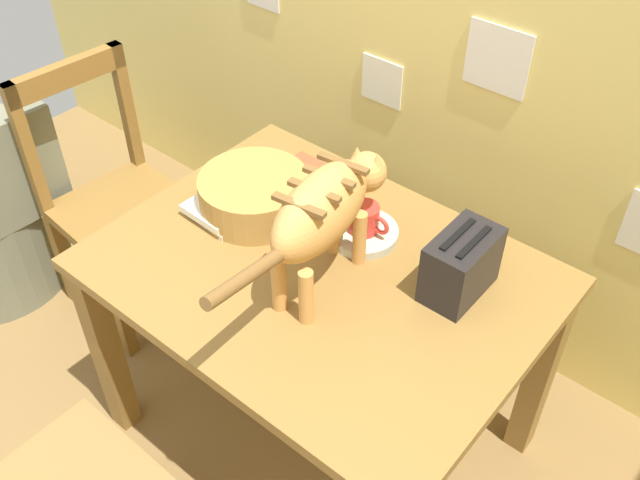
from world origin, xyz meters
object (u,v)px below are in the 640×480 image
at_px(cat, 325,210).
at_px(saucer_bowl, 363,233).
at_px(magazine, 309,187).
at_px(wooden_chair_near, 117,201).
at_px(toaster, 461,265).
at_px(coffee_mug, 365,219).
at_px(dining_table, 320,294).
at_px(wicker_basket, 254,194).
at_px(book_stack, 217,213).

bearing_deg(cat, saucer_bowl, 90.00).
distance_m(magazine, wooden_chair_near, 0.79).
relative_size(magazine, toaster, 1.41).
distance_m(coffee_mug, magazine, 0.27).
xyz_separation_m(dining_table, saucer_bowl, (0.01, 0.17, 0.11)).
height_order(cat, wicker_basket, cat).
bearing_deg(magazine, wicker_basket, -103.66).
xyz_separation_m(saucer_bowl, coffee_mug, (0.00, 0.00, 0.05)).
height_order(coffee_mug, book_stack, coffee_mug).
xyz_separation_m(dining_table, coffee_mug, (0.01, 0.17, 0.16)).
relative_size(saucer_bowl, wicker_basket, 0.62).
bearing_deg(dining_table, wicker_basket, 167.35).
bearing_deg(wooden_chair_near, magazine, 112.48).
bearing_deg(coffee_mug, toaster, -1.90).
xyz_separation_m(saucer_bowl, toaster, (0.30, -0.01, 0.07)).
relative_size(wicker_basket, toaster, 1.55).
distance_m(coffee_mug, wooden_chair_near, 1.03).
height_order(dining_table, saucer_bowl, saucer_bowl).
bearing_deg(magazine, toaster, -6.17).
xyz_separation_m(cat, wicker_basket, (-0.33, 0.09, -0.17)).
relative_size(dining_table, book_stack, 6.17).
xyz_separation_m(wicker_basket, toaster, (0.61, 0.10, 0.03)).
bearing_deg(toaster, cat, -146.56).
bearing_deg(dining_table, coffee_mug, 86.06).
distance_m(dining_table, book_stack, 0.37).
height_order(magazine, wicker_basket, wicker_basket).
distance_m(saucer_bowl, coffee_mug, 0.05).
xyz_separation_m(toaster, wooden_chair_near, (-1.26, -0.14, -0.36)).
relative_size(magazine, wicker_basket, 0.91).
distance_m(cat, wicker_basket, 0.38).
xyz_separation_m(dining_table, book_stack, (-0.35, -0.03, 0.11)).
distance_m(coffee_mug, toaster, 0.30).
height_order(dining_table, coffee_mug, coffee_mug).
bearing_deg(book_stack, cat, 0.81).
relative_size(coffee_mug, wicker_basket, 0.40).
height_order(saucer_bowl, magazine, saucer_bowl).
bearing_deg(cat, magazine, 129.16).
height_order(cat, coffee_mug, cat).
bearing_deg(toaster, magazine, 171.76).
height_order(saucer_bowl, book_stack, book_stack).
relative_size(cat, coffee_mug, 5.51).
bearing_deg(book_stack, magazine, 68.36).
bearing_deg(saucer_bowl, toaster, -1.88).
distance_m(book_stack, toaster, 0.70).
xyz_separation_m(dining_table, wooden_chair_near, (-0.95, 0.02, -0.18)).
height_order(coffee_mug, wicker_basket, wicker_basket).
xyz_separation_m(magazine, wooden_chair_near, (-0.71, -0.22, -0.28)).
bearing_deg(wicker_basket, wooden_chair_near, -176.36).
height_order(dining_table, wooden_chair_near, wooden_chair_near).
xyz_separation_m(cat, magazine, (-0.28, 0.27, -0.23)).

